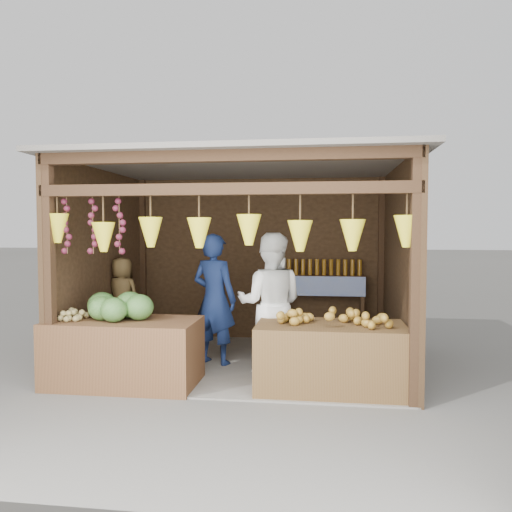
{
  "coord_description": "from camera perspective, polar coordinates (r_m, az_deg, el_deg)",
  "views": [
    {
      "loc": [
        1.02,
        -6.51,
        1.78
      ],
      "look_at": [
        0.17,
        -0.1,
        1.44
      ],
      "focal_mm": 35.0,
      "sensor_mm": 36.0,
      "label": 1
    }
  ],
  "objects": [
    {
      "name": "vendor_seated",
      "position": [
        7.39,
        -15.03,
        -4.4
      ],
      "size": [
        0.6,
        0.46,
        1.1
      ],
      "primitive_type": "imported",
      "rotation": [
        0.0,
        0.0,
        2.91
      ],
      "color": "brown",
      "rests_on": "stool"
    },
    {
      "name": "back_shelf",
      "position": [
        7.85,
        7.77,
        -3.66
      ],
      "size": [
        1.25,
        0.32,
        1.32
      ],
      "color": "#382314",
      "rests_on": "ground"
    },
    {
      "name": "stall_structure",
      "position": [
        6.56,
        -1.66,
        2.0
      ],
      "size": [
        4.3,
        3.3,
        2.66
      ],
      "color": "slate",
      "rests_on": "ground"
    },
    {
      "name": "woman_standing",
      "position": [
        6.17,
        1.65,
        -5.46
      ],
      "size": [
        0.86,
        0.67,
        1.75
      ],
      "primitive_type": "imported",
      "rotation": [
        0.0,
        0.0,
        3.13
      ],
      "color": "white",
      "rests_on": "ground"
    },
    {
      "name": "melon_pile",
      "position": [
        5.95,
        -15.6,
        -5.5
      ],
      "size": [
        1.0,
        0.5,
        0.32
      ],
      "primitive_type": null,
      "color": "#144B15",
      "rests_on": "counter_left"
    },
    {
      "name": "ground",
      "position": [
        6.83,
        -1.3,
        -12.11
      ],
      "size": [
        80.0,
        80.0,
        0.0
      ],
      "primitive_type": "plane",
      "color": "#514F49",
      "rests_on": "ground"
    },
    {
      "name": "tanfruit_pile",
      "position": [
        6.1,
        -20.31,
        -6.27
      ],
      "size": [
        0.34,
        0.4,
        0.13
      ],
      "primitive_type": null,
      "color": "olive",
      "rests_on": "counter_left"
    },
    {
      "name": "stool",
      "position": [
        7.51,
        -14.96,
        -9.67
      ],
      "size": [
        0.31,
        0.31,
        0.29
      ],
      "primitive_type": "cube",
      "color": "black",
      "rests_on": "ground"
    },
    {
      "name": "counter_left",
      "position": [
        6.02,
        -14.84,
        -10.59
      ],
      "size": [
        1.69,
        0.85,
        0.75
      ],
      "primitive_type": "cube",
      "color": "#4B2D19",
      "rests_on": "ground"
    },
    {
      "name": "mango_pile",
      "position": [
        5.56,
        8.85,
        -6.61
      ],
      "size": [
        1.4,
        0.64,
        0.22
      ],
      "primitive_type": null,
      "color": "#CD551B",
      "rests_on": "counter_right"
    },
    {
      "name": "counter_right",
      "position": [
        5.66,
        8.5,
        -11.42
      ],
      "size": [
        1.62,
        0.85,
        0.74
      ],
      "primitive_type": "cube",
      "color": "#4D3419",
      "rests_on": "ground"
    },
    {
      "name": "man_standing",
      "position": [
        6.61,
        -4.78,
        -4.96
      ],
      "size": [
        0.73,
        0.6,
        1.73
      ],
      "primitive_type": "imported",
      "rotation": [
        0.0,
        0.0,
        2.8
      ],
      "color": "#132048",
      "rests_on": "ground"
    }
  ]
}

